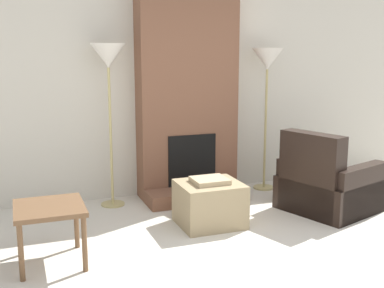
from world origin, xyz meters
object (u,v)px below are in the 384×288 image
Objects in this scene: side_table at (50,214)px; armchair at (326,187)px; ottoman at (210,203)px; floor_lamp_right at (267,65)px; floor_lamp_left at (108,63)px.

armchair is at bearing 6.56° from side_table.
floor_lamp_right is (1.19, 1.00, 1.37)m from ottoman.
floor_lamp_left is (-2.22, 1.04, 1.37)m from armchair.
floor_lamp_left is 2.01m from floor_lamp_right.
side_table reaches higher than ottoman.
floor_lamp_left is at bearing 129.08° from ottoman.
floor_lamp_left is (0.80, 1.39, 1.21)m from side_table.
floor_lamp_right is (-0.21, 1.04, 1.33)m from armchair.
floor_lamp_left reaches higher than armchair.
ottoman is 0.34× the size of floor_lamp_left.
armchair is 1.70m from floor_lamp_right.
ottoman is 2.08m from floor_lamp_right.
armchair reaches higher than ottoman.
side_table is at bearing -153.70° from floor_lamp_right.
side_table is 0.32× the size of floor_lamp_left.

